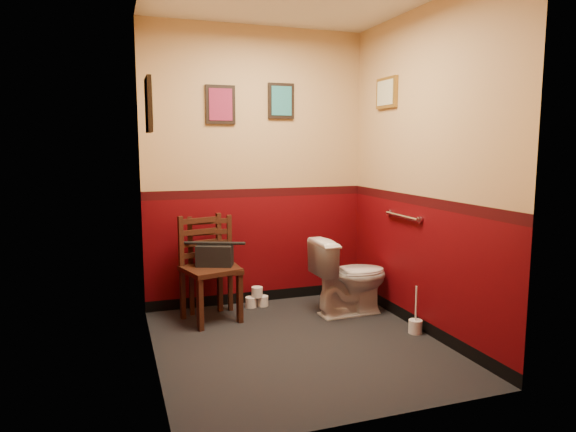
% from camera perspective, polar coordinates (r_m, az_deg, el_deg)
% --- Properties ---
extents(floor, '(2.20, 2.40, 0.00)m').
position_cam_1_polar(floor, '(4.21, 1.15, -14.07)').
color(floor, black).
rests_on(floor, ground).
extents(wall_back, '(2.20, 0.00, 2.70)m').
position_cam_1_polar(wall_back, '(5.05, -3.54, 5.34)').
color(wall_back, '#4F0408').
rests_on(wall_back, ground).
extents(wall_front, '(2.20, 0.00, 2.70)m').
position_cam_1_polar(wall_front, '(2.82, 9.69, 3.24)').
color(wall_front, '#4F0408').
rests_on(wall_front, ground).
extents(wall_left, '(0.00, 2.40, 2.70)m').
position_cam_1_polar(wall_left, '(3.68, -15.14, 4.13)').
color(wall_left, '#4F0408').
rests_on(wall_left, ground).
extents(wall_right, '(0.00, 2.40, 2.70)m').
position_cam_1_polar(wall_right, '(4.41, 14.77, 4.73)').
color(wall_right, '#4F0408').
rests_on(wall_right, ground).
extents(grab_bar, '(0.05, 0.56, 0.06)m').
position_cam_1_polar(grab_bar, '(4.64, 12.58, -0.02)').
color(grab_bar, silver).
rests_on(grab_bar, wall_right).
extents(framed_print_back_a, '(0.28, 0.04, 0.36)m').
position_cam_1_polar(framed_print_back_a, '(4.96, -7.52, 12.18)').
color(framed_print_back_a, black).
rests_on(framed_print_back_a, wall_back).
extents(framed_print_back_b, '(0.26, 0.04, 0.34)m').
position_cam_1_polar(framed_print_back_b, '(5.12, -0.77, 12.67)').
color(framed_print_back_b, black).
rests_on(framed_print_back_b, wall_back).
extents(framed_print_left, '(0.04, 0.30, 0.38)m').
position_cam_1_polar(framed_print_left, '(3.78, -15.21, 11.81)').
color(framed_print_left, black).
rests_on(framed_print_left, wall_left).
extents(framed_print_right, '(0.04, 0.34, 0.28)m').
position_cam_1_polar(framed_print_right, '(4.93, 10.89, 13.30)').
color(framed_print_right, olive).
rests_on(framed_print_right, wall_right).
extents(toilet, '(0.74, 0.43, 0.71)m').
position_cam_1_polar(toilet, '(4.86, 6.90, -6.71)').
color(toilet, white).
rests_on(toilet, floor).
extents(toilet_brush, '(0.11, 0.11, 0.41)m').
position_cam_1_polar(toilet_brush, '(4.54, 13.96, -11.73)').
color(toilet_brush, silver).
rests_on(toilet_brush, floor).
extents(chair_left, '(0.54, 0.54, 0.94)m').
position_cam_1_polar(chair_left, '(4.69, -8.87, -5.77)').
color(chair_left, '#3D1E12').
rests_on(chair_left, floor).
extents(chair_right, '(0.44, 0.44, 0.92)m').
position_cam_1_polar(chair_right, '(4.74, -8.23, -5.75)').
color(chair_right, '#3D1E12').
rests_on(chair_right, floor).
extents(handbag, '(0.36, 0.27, 0.23)m').
position_cam_1_polar(handbag, '(4.67, -8.15, -4.41)').
color(handbag, black).
rests_on(handbag, chair_right).
extents(tp_stack, '(0.23, 0.12, 0.20)m').
position_cam_1_polar(tp_stack, '(5.10, -3.47, -9.12)').
color(tp_stack, silver).
rests_on(tp_stack, floor).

